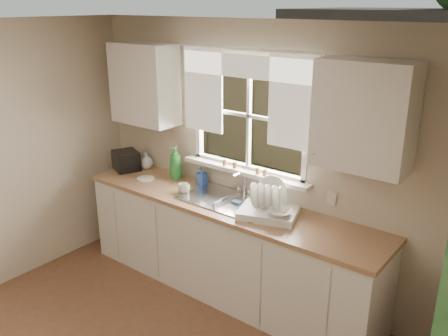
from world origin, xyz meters
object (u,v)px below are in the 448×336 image
Objects in this scene: cup at (184,188)px; soap_bottle_a at (176,162)px; dish_rack at (269,208)px; black_appliance at (126,160)px.

soap_bottle_a is at bearing 132.88° from cup.
dish_rack is 2.04× the size of black_appliance.
black_appliance is at bearing 178.51° from dish_rack.
dish_rack is 0.92m from cup.
dish_rack is at bearing 6.95° from soap_bottle_a.
soap_bottle_a is at bearing 171.70° from dish_rack.
cup is (0.33, -0.24, -0.13)m from soap_bottle_a.
black_appliance is at bearing 162.43° from cup.
black_appliance is (-0.61, -0.13, -0.07)m from soap_bottle_a.
dish_rack reaches higher than black_appliance.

